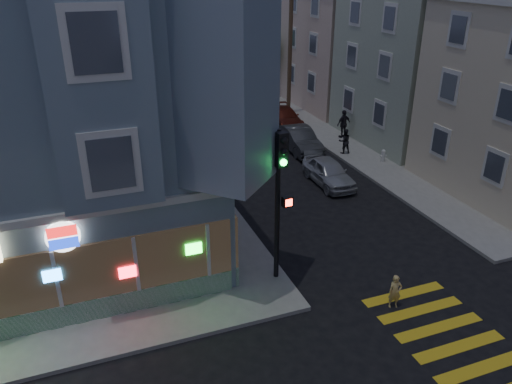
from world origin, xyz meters
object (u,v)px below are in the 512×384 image
fire_hydrant (383,155)px  pedestrian_a (344,141)px  pedestrian_b (344,124)px  parked_car_b (299,140)px  utility_pole (290,51)px  parked_car_a (329,172)px  street_tree_near (263,51)px  street_tree_far (233,38)px  traffic_signal (280,183)px  running_child (395,292)px  parked_car_c (285,117)px  parked_car_d (221,92)px

fire_hydrant → pedestrian_a: bearing=125.8°
pedestrian_b → parked_car_b: size_ratio=0.41×
utility_pole → parked_car_a: bearing=-104.9°
pedestrian_a → street_tree_near: bearing=-85.5°
street_tree_far → parked_car_a: 27.19m
traffic_signal → fire_hydrant: traffic_signal is taller
fire_hydrant → running_child: bearing=-122.2°
street_tree_near → parked_car_b: street_tree_near is taller
pedestrian_a → fire_hydrant: 2.51m
utility_pole → traffic_signal: size_ratio=1.58×
parked_car_a → parked_car_c: size_ratio=0.93×
street_tree_far → street_tree_near: bearing=-90.0°
parked_car_a → parked_car_c: (2.09, 10.40, -0.06)m
parked_car_a → parked_car_c: 10.61m
parked_car_a → parked_car_b: bearing=83.2°
parked_car_b → parked_car_c: 5.38m
street_tree_near → street_tree_far: same height
running_child → parked_car_a: parked_car_a is taller
street_tree_near → parked_car_a: (-3.59, -18.76, -3.26)m
street_tree_near → pedestrian_a: (-0.65, -15.27, -3.02)m
running_child → utility_pole: bearing=91.0°
utility_pole → pedestrian_b: size_ratio=4.87×
street_tree_near → pedestrian_b: bearing=-86.4°
traffic_signal → parked_car_a: bearing=46.2°
traffic_signal → running_child: bearing=-46.1°
parked_car_d → parked_car_b: bearing=-83.4°
running_child → parked_car_a: size_ratio=0.31×
parked_car_b → street_tree_far: bearing=84.8°
street_tree_near → parked_car_b: 14.22m
street_tree_near → parked_car_c: bearing=-100.2°
street_tree_near → pedestrian_b: (0.80, -12.62, -2.86)m
street_tree_far → pedestrian_b: (0.80, -20.62, -2.86)m
running_child → pedestrian_a: 14.73m
street_tree_near → parked_car_d: bearing=170.7°
fire_hydrant → parked_car_b: bearing=134.5°
running_child → parked_car_b: bearing=93.1°
parked_car_a → parked_car_c: bearing=79.8°
pedestrian_b → parked_car_a: bearing=41.5°
parked_car_b → traffic_signal: traffic_signal is taller
pedestrian_b → fire_hydrant: bearing=77.1°
utility_pole → pedestrian_a: 10.06m
street_tree_far → parked_car_b: bearing=-97.5°
street_tree_near → street_tree_far: 8.00m
street_tree_near → parked_car_c: 9.12m
utility_pole → street_tree_near: bearing=88.1°
traffic_signal → fire_hydrant: size_ratio=7.93×
parked_car_a → parked_car_d: 19.35m
street_tree_near → traffic_signal: 27.72m
street_tree_far → pedestrian_b: size_ratio=2.87×
parked_car_b → utility_pole: bearing=73.0°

